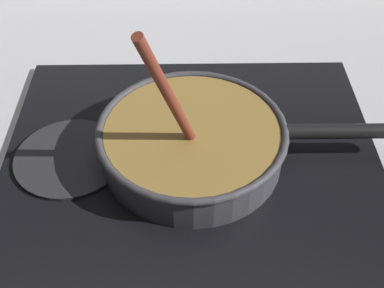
% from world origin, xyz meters
% --- Properties ---
extents(ground, '(2.40, 1.60, 0.04)m').
position_xyz_m(ground, '(0.00, 0.00, -0.02)').
color(ground, '#B7B7BC').
extents(hob_plate, '(0.56, 0.48, 0.01)m').
position_xyz_m(hob_plate, '(0.13, 0.08, 0.01)').
color(hob_plate, black).
rests_on(hob_plate, ground).
extents(burner_ring, '(0.19, 0.19, 0.01)m').
position_xyz_m(burner_ring, '(0.13, 0.08, 0.02)').
color(burner_ring, '#592D0C').
rests_on(burner_ring, hob_plate).
extents(spare_burner, '(0.16, 0.16, 0.01)m').
position_xyz_m(spare_burner, '(-0.05, 0.08, 0.01)').
color(spare_burner, '#262628').
rests_on(spare_burner, hob_plate).
extents(cooking_pan, '(0.44, 0.27, 0.26)m').
position_xyz_m(cooking_pan, '(0.13, 0.08, 0.05)').
color(cooking_pan, '#38383D').
rests_on(cooking_pan, hob_plate).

